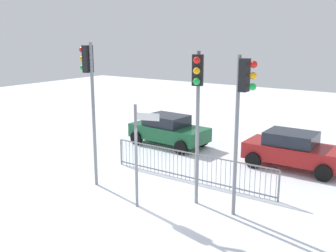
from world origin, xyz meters
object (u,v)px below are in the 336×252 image
traffic_light_rear_left (89,83)px  car_green_mid (168,130)px  car_red_far (293,150)px  direction_sign_post (138,151)px  traffic_light_rear_right (197,95)px  traffic_light_mid_right (243,101)px

traffic_light_rear_left → car_green_mid: 6.44m
traffic_light_rear_left → car_red_far: (5.36, 5.74, -2.87)m
direction_sign_post → traffic_light_rear_left: bearing=150.0°
traffic_light_rear_right → traffic_light_mid_right: bearing=159.1°
traffic_light_mid_right → traffic_light_rear_right: bearing=-89.3°
traffic_light_mid_right → direction_sign_post: size_ratio=1.45×
traffic_light_rear_right → direction_sign_post: traffic_light_rear_right is taller
traffic_light_rear_right → car_red_far: (1.42, 5.23, -2.72)m
traffic_light_mid_right → car_green_mid: 8.35m
traffic_light_rear_left → traffic_light_rear_right: size_ratio=1.04×
car_red_far → car_green_mid: (-6.00, -0.00, 0.00)m
traffic_light_rear_left → traffic_light_rear_right: bearing=-81.5°
traffic_light_mid_right → traffic_light_rear_left: bearing=-85.5°
traffic_light_mid_right → direction_sign_post: traffic_light_mid_right is taller
direction_sign_post → traffic_light_mid_right: bearing=6.1°
car_red_far → car_green_mid: same height
traffic_light_rear_left → traffic_light_rear_right: traffic_light_rear_left is taller
traffic_light_rear_right → car_red_far: bearing=-128.2°
car_green_mid → traffic_light_mid_right: bearing=-37.0°
traffic_light_rear_left → car_red_far: 8.36m
direction_sign_post → car_green_mid: direction_sign_post is taller
traffic_light_mid_right → car_red_far: traffic_light_mid_right is taller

